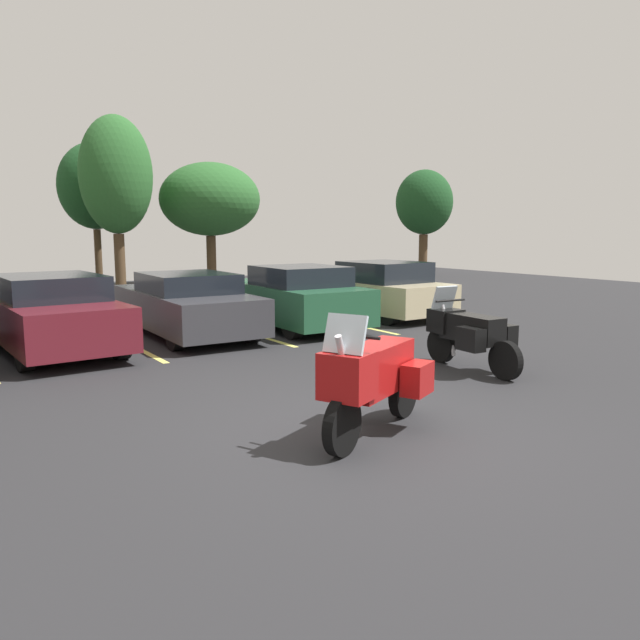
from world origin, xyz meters
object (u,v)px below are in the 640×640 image
object	(u,v)px
car_green	(293,297)
motorcycle_second	(468,332)
car_maroon	(50,313)
car_champagne	(377,290)
car_charcoal	(186,305)
motorcycle_touring	(372,377)

from	to	relation	value
car_green	motorcycle_second	bearing A→B (deg)	-89.18
car_maroon	car_champagne	world-z (taller)	car_champagne
motorcycle_second	car_maroon	size ratio (longest dim) A/B	0.42
car_maroon	car_charcoal	world-z (taller)	car_maroon
car_charcoal	car_champagne	bearing A→B (deg)	-0.13
car_maroon	car_green	size ratio (longest dim) A/B	1.13
motorcycle_touring	car_green	xyz separation A→B (m)	(3.28, 7.09, 0.02)
motorcycle_second	car_green	xyz separation A→B (m)	(-0.08, 5.37, 0.08)
motorcycle_touring	motorcycle_second	xyz separation A→B (m)	(3.35, 1.72, -0.06)
motorcycle_second	car_champagne	world-z (taller)	car_champagne
motorcycle_touring	car_charcoal	distance (m)	7.50
car_green	car_charcoal	bearing A→B (deg)	171.60
car_green	car_maroon	bearing A→B (deg)	178.42
motorcycle_touring	motorcycle_second	distance (m)	3.77
motorcycle_touring	car_champagne	world-z (taller)	car_champagne
motorcycle_touring	car_green	world-z (taller)	car_green
motorcycle_touring	car_champagne	bearing A→B (deg)	50.82
car_charcoal	car_champagne	world-z (taller)	car_champagne
motorcycle_second	car_charcoal	xyz separation A→B (m)	(-2.57, 5.74, 0.04)
motorcycle_second	car_green	bearing A→B (deg)	90.82
motorcycle_touring	car_green	bearing A→B (deg)	65.21
car_champagne	motorcycle_touring	bearing A→B (deg)	-129.18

